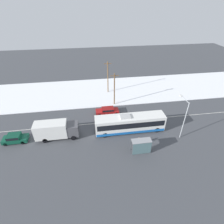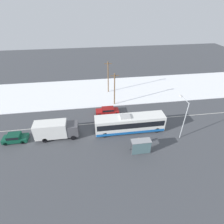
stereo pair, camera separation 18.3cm
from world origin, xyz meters
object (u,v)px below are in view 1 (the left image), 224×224
box_truck (56,130)px  streetlamp (184,114)px  sedan_car (107,111)px  bus_shelter (142,145)px  city_bus (130,123)px  utility_pole_roadside (114,89)px  pedestrian_at_stop (139,141)px  utility_pole_snowlot (108,77)px  parked_car_near_truck (15,138)px

box_truck → streetlamp: size_ratio=1.02×
sedan_car → bus_shelter: bearing=108.0°
city_bus → utility_pole_roadside: 9.98m
city_bus → streetlamp: bearing=-16.6°
bus_shelter → pedestrian_at_stop: bearing=88.9°
sedan_car → pedestrian_at_stop: pedestrian_at_stop is taller
pedestrian_at_stop → bus_shelter: bearing=-91.1°
city_bus → streetlamp: (8.33, -2.48, 2.90)m
box_truck → utility_pole_snowlot: size_ratio=0.91×
city_bus → utility_pole_roadside: bearing=97.7°
utility_pole_snowlot → city_bus: bearing=-83.1°
bus_shelter → utility_pole_snowlot: utility_pole_snowlot is taller
box_truck → bus_shelter: box_truck is taller
utility_pole_snowlot → parked_car_near_truck: bearing=-138.2°
sedan_car → parked_car_near_truck: parked_car_near_truck is taller
box_truck → pedestrian_at_stop: box_truck is taller
box_truck → parked_car_near_truck: box_truck is taller
sedan_car → utility_pole_roadside: (2.01, 3.50, 3.14)m
parked_car_near_truck → bus_shelter: bearing=-15.4°
bus_shelter → utility_pole_roadside: size_ratio=0.41×
pedestrian_at_stop → streetlamp: size_ratio=0.24×
parked_car_near_truck → streetlamp: streetlamp is taller
bus_shelter → utility_pole_roadside: utility_pole_roadside is taller
sedan_car → streetlamp: (11.64, -8.62, 3.81)m
parked_car_near_truck → bus_shelter: bus_shelter is taller
city_bus → pedestrian_at_stop: city_bus is taller
sedan_car → streetlamp: 14.98m
utility_pole_roadside → utility_pole_snowlot: 6.34m
parked_car_near_truck → pedestrian_at_stop: bearing=-11.0°
city_bus → utility_pole_snowlot: (-1.92, 15.94, 2.49)m
city_bus → pedestrian_at_stop: 4.08m
box_truck → streetlamp: (21.27, -2.48, 2.79)m
bus_shelter → sedan_car: bearing=108.0°
box_truck → sedan_car: box_truck is taller
bus_shelter → streetlamp: (7.80, 3.16, 2.87)m
box_truck → sedan_car: 11.47m
utility_pole_snowlot → sedan_car: bearing=-98.0°
sedan_car → pedestrian_at_stop: 10.85m
city_bus → box_truck: city_bus is taller
sedan_car → bus_shelter: 12.42m
box_truck → pedestrian_at_stop: size_ratio=4.21×
parked_car_near_truck → city_bus: bearing=0.1°
city_bus → pedestrian_at_stop: (0.56, -3.99, -0.60)m
bus_shelter → streetlamp: bearing=22.0°
parked_car_near_truck → utility_pole_roadside: utility_pole_roadside is taller
city_bus → bus_shelter: bearing=-84.6°
pedestrian_at_stop → parked_car_near_truck: bearing=169.0°
box_truck → streetlamp: streetlamp is taller
city_bus → parked_car_near_truck: size_ratio=3.09×
parked_car_near_truck → utility_pole_snowlot: utility_pole_snowlot is taller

